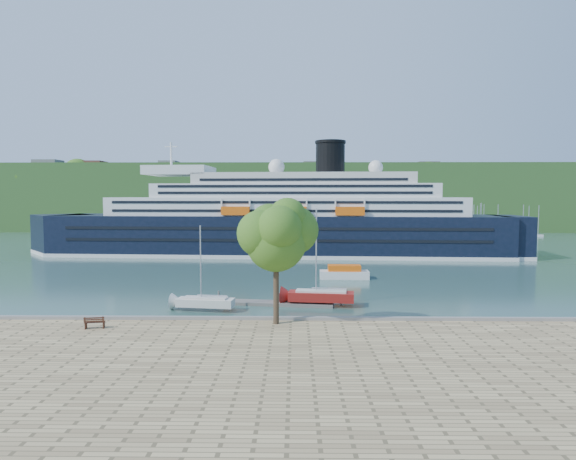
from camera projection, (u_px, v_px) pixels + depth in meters
The scene contains 10 objects.
ground at pixel (258, 330), 44.79m from camera, with size 400.00×400.00×0.00m, color #2A4B43.
far_hillside at pixel (286, 197), 188.59m from camera, with size 400.00×50.00×24.00m, color #2D5722.
quay_coping at pixel (258, 318), 44.51m from camera, with size 220.00×0.50×0.30m, color slate.
cruise_ship at pixel (277, 198), 101.43m from camera, with size 107.02×15.58×24.03m, color black, non-canonical shape.
park_bench at pixel (95, 322), 41.64m from camera, with size 1.77×0.73×1.13m, color #472114, non-canonical shape.
promenade_tree at pixel (276, 256), 42.78m from camera, with size 7.35×7.35×12.18m, color #32661A, non-canonical shape.
floating_pontoon at pixel (264, 303), 55.28m from camera, with size 15.99×1.95×0.36m, color slate, non-canonical shape.
sailboat_white_near at pixel (205, 270), 51.97m from camera, with size 6.87×1.91×8.87m, color silver, non-canonical shape.
sailboat_red at pixel (321, 260), 54.28m from camera, with size 8.18×2.27×10.57m, color maroon, non-canonical shape.
tender_launch at pixel (344, 272), 72.72m from camera, with size 7.43×2.54×2.05m, color #E85A0D, non-canonical shape.
Camera 1 is at (3.40, -43.99, 12.41)m, focal length 30.00 mm.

